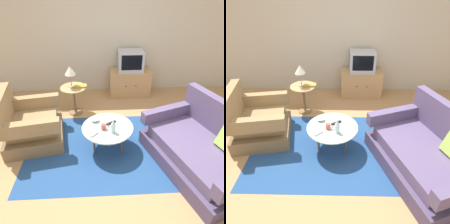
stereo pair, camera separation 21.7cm
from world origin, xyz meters
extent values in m
plane|color=#AD7F51|center=(0.00, 0.00, 0.00)|extent=(16.00, 16.00, 0.00)
cube|color=#BCB29E|center=(0.00, 2.25, 1.35)|extent=(9.00, 0.12, 2.70)
cube|color=navy|center=(-0.09, 0.01, 0.00)|extent=(2.64, 1.82, 0.00)
cube|color=brown|center=(-1.32, 0.29, 0.12)|extent=(1.06, 1.08, 0.24)
cube|color=#93754C|center=(-1.32, 0.29, 0.33)|extent=(0.87, 0.78, 0.18)
cube|color=#93754C|center=(-1.70, 0.22, 0.67)|extent=(0.30, 0.95, 0.50)
cube|color=#93754C|center=(-1.25, -0.10, 0.53)|extent=(0.92, 0.29, 0.22)
cube|color=#93754C|center=(-1.39, 0.68, 0.53)|extent=(0.92, 0.29, 0.22)
cube|color=#4B3E5C|center=(1.19, -0.45, 0.12)|extent=(1.48, 1.86, 0.24)
cube|color=#5B4C70|center=(1.19, -0.45, 0.33)|extent=(1.26, 1.55, 0.18)
cube|color=#5B4C70|center=(0.94, 0.25, 0.52)|extent=(0.98, 0.47, 0.20)
cylinder|color=#B2C6C1|center=(-0.09, 0.01, 0.43)|extent=(0.80, 0.80, 0.02)
cylinder|color=#4C4742|center=(-0.07, 0.25, 0.21)|extent=(0.04, 0.04, 0.42)
cylinder|color=#4C4742|center=(-0.31, -0.12, 0.21)|extent=(0.04, 0.04, 0.42)
cylinder|color=#4C4742|center=(0.13, -0.11, 0.21)|extent=(0.04, 0.04, 0.42)
cylinder|color=tan|center=(-0.72, 1.13, 0.58)|extent=(0.51, 0.51, 0.02)
cylinder|color=brown|center=(-0.72, 1.13, 0.28)|extent=(0.05, 0.05, 0.56)
cylinder|color=brown|center=(-0.72, 1.13, 0.01)|extent=(0.28, 0.28, 0.02)
cube|color=tan|center=(0.50, 1.90, 0.30)|extent=(0.93, 0.49, 0.60)
sphere|color=black|center=(0.39, 1.65, 0.33)|extent=(0.02, 0.02, 0.02)
sphere|color=black|center=(0.61, 1.65, 0.33)|extent=(0.02, 0.02, 0.02)
cube|color=#B7B7BC|center=(0.50, 1.92, 0.82)|extent=(0.56, 0.41, 0.45)
cube|color=black|center=(0.50, 1.71, 0.85)|extent=(0.44, 0.01, 0.32)
cylinder|color=#9E937A|center=(-0.75, 1.13, 0.60)|extent=(0.11, 0.11, 0.02)
cylinder|color=#9E937A|center=(-0.75, 1.13, 0.73)|extent=(0.02, 0.02, 0.24)
cone|color=beige|center=(-0.75, 1.13, 0.93)|extent=(0.20, 0.20, 0.17)
cylinder|color=silver|center=(-0.01, -0.13, 0.51)|extent=(0.07, 0.07, 0.16)
cone|color=silver|center=(-0.01, -0.13, 0.63)|extent=(0.06, 0.06, 0.08)
cylinder|color=#B74C3D|center=(-0.15, -0.05, 0.48)|extent=(0.07, 0.07, 0.09)
torus|color=#B74C3D|center=(-0.10, -0.05, 0.48)|extent=(0.06, 0.01, 0.06)
cone|color=silver|center=(-0.28, 0.17, 0.46)|extent=(0.13, 0.13, 0.05)
cube|color=black|center=(-0.03, 0.10, 0.45)|extent=(0.17, 0.13, 0.02)
cube|color=#B2B2B7|center=(-0.29, -0.17, 0.45)|extent=(0.14, 0.14, 0.02)
cube|color=olive|center=(-0.57, 1.14, 0.60)|extent=(0.26, 0.17, 0.03)
camera|label=1|loc=(-0.16, -2.60, 2.40)|focal=33.65mm
camera|label=2|loc=(0.05, -2.61, 2.40)|focal=33.65mm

